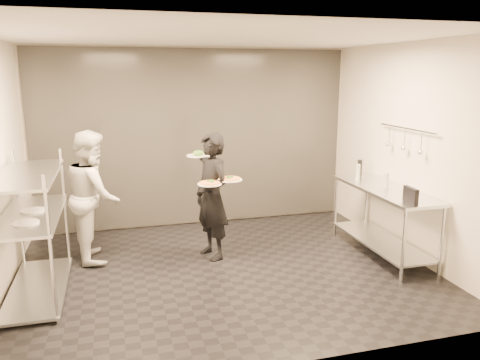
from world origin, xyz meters
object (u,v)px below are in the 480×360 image
object	(u,v)px
salad_plate	(198,154)
bottle_clear	(387,180)
prep_counter	(383,209)
chef	(93,196)
waiter	(212,197)
bottle_green	(358,172)
pizza_plate_far	(230,179)
bottle_dark	(360,168)
pizza_plate_near	(210,183)
pass_rack	(32,227)
pos_monitor	(411,195)

from	to	relation	value
salad_plate	bottle_clear	world-z (taller)	salad_plate
prep_counter	chef	world-z (taller)	chef
chef	salad_plate	world-z (taller)	chef
waiter	salad_plate	distance (m)	0.61
chef	bottle_clear	xyz separation A→B (m)	(3.78, -0.81, 0.16)
salad_plate	bottle_green	distance (m)	2.27
prep_counter	pizza_plate_far	size ratio (longest dim) A/B	5.82
pizza_plate_far	bottle_clear	world-z (taller)	pizza_plate_far
bottle_dark	pizza_plate_near	bearing A→B (deg)	-167.25
pass_rack	pizza_plate_near	size ratio (longest dim) A/B	5.31
waiter	pizza_plate_near	xyz separation A→B (m)	(-0.07, -0.24, 0.24)
pizza_plate_near	pizza_plate_far	xyz separation A→B (m)	(0.27, 0.06, 0.03)
chef	pizza_plate_far	xyz separation A→B (m)	(1.69, -0.56, 0.24)
waiter	pizza_plate_near	size ratio (longest dim) A/B	5.51
bottle_clear	bottle_green	bearing A→B (deg)	110.44
pass_rack	salad_plate	size ratio (longest dim) A/B	5.15
pass_rack	chef	size ratio (longest dim) A/B	0.94
waiter	pizza_plate_near	bearing A→B (deg)	-36.38
waiter	pizza_plate_far	xyz separation A→B (m)	(0.20, -0.18, 0.26)
salad_plate	bottle_dark	world-z (taller)	salad_plate
pass_rack	waiter	xyz separation A→B (m)	(2.10, 0.51, 0.06)
waiter	salad_plate	bearing A→B (deg)	-179.42
pass_rack	bottle_clear	xyz separation A→B (m)	(4.39, 0.07, 0.24)
waiter	bottle_clear	size ratio (longest dim) A/B	9.03
waiter	bottle_green	xyz separation A→B (m)	(2.12, 0.03, 0.20)
pass_rack	pos_monitor	world-z (taller)	pass_rack
pizza_plate_far	salad_plate	distance (m)	0.63
pass_rack	waiter	world-z (taller)	waiter
chef	pizza_plate_far	world-z (taller)	chef
pass_rack	salad_plate	distance (m)	2.23
bottle_green	bottle_clear	size ratio (longest dim) A/B	1.22
pizza_plate_near	bottle_clear	size ratio (longest dim) A/B	1.64
prep_counter	salad_plate	xyz separation A→B (m)	(-2.34, 0.81, 0.72)
pizza_plate_near	bottle_green	size ratio (longest dim) A/B	1.34
pos_monitor	bottle_green	world-z (taller)	bottle_green
chef	pos_monitor	xyz separation A→B (m)	(3.60, -1.60, 0.16)
bottle_clear	prep_counter	bearing A→B (deg)	-131.91
bottle_dark	bottle_clear	bearing A→B (deg)	-90.48
pizza_plate_near	salad_plate	distance (m)	0.62
prep_counter	pizza_plate_near	size ratio (longest dim) A/B	5.98
chef	bottle_green	world-z (taller)	chef
chef	bottle_clear	world-z (taller)	chef
prep_counter	bottle_dark	bearing A→B (deg)	85.00
pizza_plate_far	pass_rack	bearing A→B (deg)	-172.02
salad_plate	pos_monitor	bearing A→B (deg)	-34.65
pos_monitor	bottle_dark	distance (m)	1.53
salad_plate	pos_monitor	distance (m)	2.72
pass_rack	bottle_clear	bearing A→B (deg)	0.96
pizza_plate_near	bottle_dark	size ratio (longest dim) A/B	1.29
pizza_plate_far	pos_monitor	xyz separation A→B (m)	(1.91, -1.04, -0.08)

